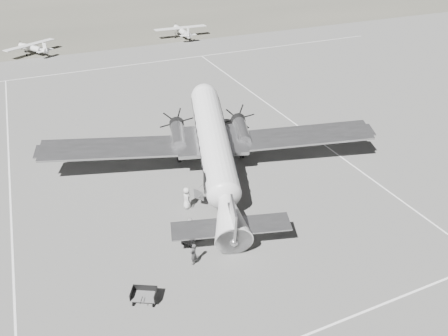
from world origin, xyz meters
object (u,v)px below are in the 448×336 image
(baggage_cart_far, at_px, (144,296))
(light_plane_right, at_px, (181,32))
(light_plane_left, at_px, (32,49))
(baggage_cart_near, at_px, (191,237))
(ramp_agent, at_px, (190,227))
(ground_crew, at_px, (194,254))
(passenger, at_px, (187,198))
(dc3_airliner, at_px, (215,150))

(baggage_cart_far, bearing_deg, light_plane_right, 97.26)
(light_plane_left, relative_size, light_plane_right, 0.92)
(baggage_cart_near, relative_size, ramp_agent, 0.98)
(baggage_cart_far, height_order, ramp_agent, ramp_agent)
(ground_crew, bearing_deg, baggage_cart_far, -11.16)
(baggage_cart_far, relative_size, passenger, 0.85)
(light_plane_left, distance_m, light_plane_right, 26.52)
(dc3_airliner, xyz_separation_m, ramp_agent, (-4.81, -6.66, -2.17))
(light_plane_right, distance_m, baggage_cart_near, 59.53)
(light_plane_right, bearing_deg, baggage_cart_near, -108.30)
(light_plane_left, distance_m, baggage_cart_far, 60.10)
(light_plane_right, xyz_separation_m, ramp_agent, (-18.71, -55.75, -0.25))
(baggage_cart_near, height_order, baggage_cart_far, baggage_cart_far)
(light_plane_left, distance_m, baggage_cart_near, 56.41)
(dc3_airliner, distance_m, light_plane_right, 51.05)
(dc3_airliner, distance_m, baggage_cart_far, 15.20)
(light_plane_right, bearing_deg, light_plane_left, -178.58)
(dc3_airliner, relative_size, light_plane_left, 3.37)
(dc3_airliner, height_order, light_plane_left, dc3_airliner)
(baggage_cart_near, xyz_separation_m, ground_crew, (-0.62, -2.20, 0.41))
(light_plane_left, bearing_deg, dc3_airliner, -108.58)
(light_plane_left, bearing_deg, passenger, -113.52)
(ground_crew, bearing_deg, light_plane_left, -119.96)
(ground_crew, bearing_deg, passenger, -142.52)
(ramp_agent, bearing_deg, light_plane_left, 8.53)
(baggage_cart_near, bearing_deg, passenger, 39.84)
(light_plane_left, xyz_separation_m, passenger, (8.78, -51.74, 0.00))
(passenger, bearing_deg, ramp_agent, 172.09)
(baggage_cart_far, relative_size, ramp_agent, 1.03)
(light_plane_right, height_order, ground_crew, light_plane_right)
(dc3_airliner, bearing_deg, light_plane_left, 120.27)
(dc3_airliner, relative_size, passenger, 16.17)
(dc3_airliner, relative_size, ramp_agent, 19.57)
(passenger, bearing_deg, baggage_cart_far, 152.82)
(passenger, bearing_deg, dc3_airliner, -42.33)
(dc3_airliner, relative_size, baggage_cart_near, 20.04)
(light_plane_right, relative_size, ramp_agent, 6.35)
(ramp_agent, xyz_separation_m, passenger, (0.97, 3.46, 0.17))
(dc3_airliner, bearing_deg, light_plane_right, 89.89)
(light_plane_left, xyz_separation_m, ramp_agent, (7.80, -55.20, -0.16))
(passenger, bearing_deg, light_plane_right, -10.94)
(baggage_cart_near, distance_m, ramp_agent, 0.81)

